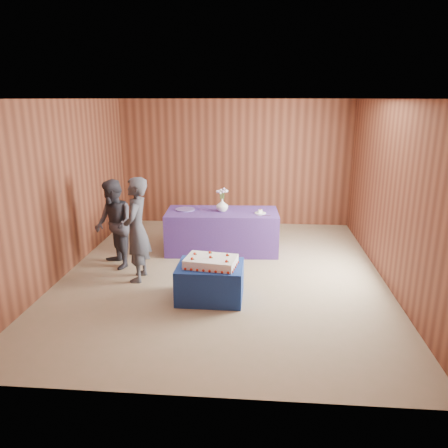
# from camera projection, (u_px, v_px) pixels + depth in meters

# --- Properties ---
(ground) EXTENTS (6.00, 6.00, 0.00)m
(ground) POSITION_uv_depth(u_px,v_px,m) (223.00, 274.00, 6.99)
(ground) COLOR gray
(ground) RESTS_ON ground
(room_shell) EXTENTS (5.04, 6.04, 2.72)m
(room_shell) POSITION_uv_depth(u_px,v_px,m) (223.00, 161.00, 6.49)
(room_shell) COLOR brown
(room_shell) RESTS_ON ground
(cake_table) EXTENTS (0.91, 0.71, 0.50)m
(cake_table) POSITION_uv_depth(u_px,v_px,m) (210.00, 282.00, 6.07)
(cake_table) COLOR navy
(cake_table) RESTS_ON ground
(serving_table) EXTENTS (2.04, 1.00, 0.75)m
(serving_table) POSITION_uv_depth(u_px,v_px,m) (222.00, 231.00, 7.95)
(serving_table) COLOR #4E2F83
(serving_table) RESTS_ON ground
(sheet_cake) EXTENTS (0.77, 0.58, 0.16)m
(sheet_cake) POSITION_uv_depth(u_px,v_px,m) (211.00, 262.00, 5.95)
(sheet_cake) COLOR white
(sheet_cake) RESTS_ON cake_table
(vase) EXTENTS (0.25, 0.25, 0.22)m
(vase) POSITION_uv_depth(u_px,v_px,m) (222.00, 205.00, 7.81)
(vase) COLOR silver
(vase) RESTS_ON serving_table
(flower_spray) EXTENTS (0.22, 0.21, 0.17)m
(flower_spray) POSITION_uv_depth(u_px,v_px,m) (222.00, 191.00, 7.74)
(flower_spray) COLOR #345D25
(flower_spray) RESTS_ON vase
(platter) EXTENTS (0.44, 0.44, 0.02)m
(platter) POSITION_uv_depth(u_px,v_px,m) (185.00, 209.00, 7.93)
(platter) COLOR #6550A1
(platter) RESTS_ON serving_table
(plate) EXTENTS (0.22, 0.22, 0.01)m
(plate) POSITION_uv_depth(u_px,v_px,m) (260.00, 213.00, 7.70)
(plate) COLOR white
(plate) RESTS_ON serving_table
(cake_slice) EXTENTS (0.08, 0.07, 0.08)m
(cake_slice) POSITION_uv_depth(u_px,v_px,m) (260.00, 211.00, 7.69)
(cake_slice) COLOR white
(cake_slice) RESTS_ON plate
(knife) EXTENTS (0.26, 0.06, 0.00)m
(knife) POSITION_uv_depth(u_px,v_px,m) (263.00, 216.00, 7.55)
(knife) COLOR silver
(knife) RESTS_ON serving_table
(guest_left) EXTENTS (0.39, 0.59, 1.60)m
(guest_left) POSITION_uv_depth(u_px,v_px,m) (137.00, 230.00, 6.57)
(guest_left) COLOR #3B3D46
(guest_left) RESTS_ON ground
(guest_right) EXTENTS (0.87, 0.90, 1.47)m
(guest_right) POSITION_uv_depth(u_px,v_px,m) (114.00, 225.00, 7.08)
(guest_right) COLOR #373640
(guest_right) RESTS_ON ground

